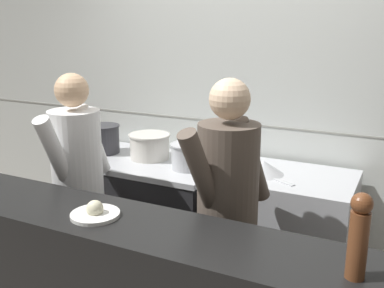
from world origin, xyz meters
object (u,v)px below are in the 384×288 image
object	(u,v)px
oven_range	(148,212)
chefs_knife	(268,176)
sauce_pot	(150,145)
stock_pot	(104,138)
pepper_mill	(359,234)
chef_sous	(227,211)
plated_dish_main	(95,212)
mixing_bowl_steel	(263,167)
chef_head_cook	(78,183)
braising_pot	(188,156)

from	to	relation	value
oven_range	chefs_knife	distance (m)	1.11
sauce_pot	stock_pot	bearing A→B (deg)	-175.83
pepper_mill	chef_sous	world-z (taller)	chef_sous
chef_sous	plated_dish_main	bearing A→B (deg)	-109.74
mixing_bowl_steel	chef_sous	distance (m)	0.66
oven_range	chef_sous	distance (m)	1.28
oven_range	plated_dish_main	distance (m)	1.49
plated_dish_main	stock_pot	bearing A→B (deg)	125.90
pepper_mill	chef_head_cook	world-z (taller)	chef_head_cook
chef_sous	mixing_bowl_steel	bearing A→B (deg)	109.60
sauce_pot	mixing_bowl_steel	distance (m)	0.96
chefs_knife	plated_dish_main	size ratio (longest dim) A/B	1.48
mixing_bowl_steel	chefs_knife	world-z (taller)	mixing_bowl_steel
chef_sous	chefs_knife	bearing A→B (deg)	105.56
sauce_pot	chef_sous	distance (m)	1.22
braising_pot	pepper_mill	world-z (taller)	pepper_mill
stock_pot	sauce_pot	xyz separation A→B (m)	(0.42, 0.03, -0.02)
sauce_pot	mixing_bowl_steel	bearing A→B (deg)	-5.53
plated_dish_main	chef_sous	bearing A→B (deg)	51.42
plated_dish_main	chef_sous	size ratio (longest dim) A/B	0.14
pepper_mill	chef_head_cook	distance (m)	1.90
mixing_bowl_steel	pepper_mill	size ratio (longest dim) A/B	0.85
mixing_bowl_steel	chef_head_cook	world-z (taller)	chef_head_cook
chefs_knife	pepper_mill	bearing A→B (deg)	-59.97
stock_pot	mixing_bowl_steel	distance (m)	1.37
sauce_pot	mixing_bowl_steel	xyz separation A→B (m)	(0.95, -0.09, -0.01)
chefs_knife	plated_dish_main	xyz separation A→B (m)	(-0.48, -1.18, 0.11)
braising_pot	plated_dish_main	distance (m)	1.22
braising_pot	plated_dish_main	xyz separation A→B (m)	(0.13, -1.21, 0.06)
stock_pot	pepper_mill	distance (m)	2.48
pepper_mill	chef_head_cook	size ratio (longest dim) A/B	0.20
mixing_bowl_steel	chef_sous	world-z (taller)	chef_sous
braising_pot	plated_dish_main	bearing A→B (deg)	-84.02
braising_pot	chefs_knife	size ratio (longest dim) A/B	0.71
oven_range	chef_head_cook	xyz separation A→B (m)	(-0.09, -0.69, 0.45)
stock_pot	chef_sous	size ratio (longest dim) A/B	0.16
oven_range	braising_pot	distance (m)	0.66
stock_pot	mixing_bowl_steel	world-z (taller)	stock_pot
oven_range	sauce_pot	distance (m)	0.54
mixing_bowl_steel	pepper_mill	xyz separation A→B (m)	(0.73, -1.23, 0.22)
chefs_knife	plated_dish_main	distance (m)	1.28
stock_pot	chef_sous	bearing A→B (deg)	-27.64
sauce_pot	oven_range	bearing A→B (deg)	-88.43
chefs_knife	chef_head_cook	xyz separation A→B (m)	(-1.09, -0.60, -0.03)
sauce_pot	braising_pot	xyz separation A→B (m)	(0.39, -0.10, -0.00)
oven_range	braising_pot	xyz separation A→B (m)	(0.38, -0.06, 0.54)
mixing_bowl_steel	plated_dish_main	xyz separation A→B (m)	(-0.44, -1.22, 0.07)
stock_pot	oven_range	bearing A→B (deg)	-2.28
oven_range	mixing_bowl_steel	world-z (taller)	mixing_bowl_steel
chefs_knife	pepper_mill	xyz separation A→B (m)	(0.69, -1.19, 0.26)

